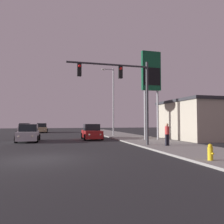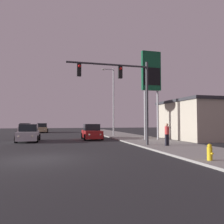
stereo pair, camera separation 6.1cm
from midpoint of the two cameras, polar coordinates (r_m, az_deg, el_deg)
name	(u,v)px [view 2 (the right image)]	position (r m, az deg, el deg)	size (l,w,h in m)	color
ground_plane	(38,159)	(11.86, -18.52, -11.65)	(120.00, 120.00, 0.00)	#28282B
sidewalk_right	(141,139)	(23.41, 7.58, -7.10)	(5.00, 60.00, 0.12)	gray
building_gas_station	(214,120)	(27.10, 25.07, -1.82)	(10.30, 8.30, 4.30)	#B2A893
car_red	(92,132)	(24.03, -5.27, -5.32)	(2.04, 4.32, 1.68)	maroon
car_silver	(29,134)	(22.84, -20.90, -5.29)	(2.04, 4.33, 1.68)	#B7B7BC
car_tan	(42,128)	(41.72, -17.74, -4.07)	(2.04, 4.33, 1.68)	tan
car_white	(25,128)	(41.86, -21.73, -4.01)	(2.04, 4.32, 1.68)	silver
traffic_light_mast	(126,86)	(16.84, 3.68, 6.89)	(6.34, 0.36, 6.50)	#38383D
street_lamp	(113,98)	(29.30, 0.21, 3.68)	(1.74, 0.24, 9.00)	#99999E
gas_station_sign	(151,76)	(22.95, 10.27, 9.29)	(2.00, 0.42, 9.00)	#99999E
fire_hydrant	(210,152)	(11.20, 24.31, -9.57)	(0.24, 0.34, 0.76)	gold
pedestrian_on_sidewalk	(167,133)	(16.88, 14.26, -5.45)	(0.34, 0.32, 1.67)	#23232D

